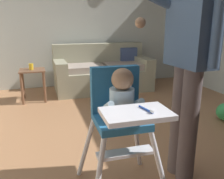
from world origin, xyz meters
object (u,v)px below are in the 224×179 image
Objects in this scene: couch at (103,72)px; side_table at (33,78)px; adult_standing at (189,59)px; high_chair at (121,108)px; sippy_cup at (31,67)px.

side_table is (-1.27, -0.35, 0.05)m from couch.
adult_standing is (-0.10, -2.85, 0.65)m from couch.
high_chair is 0.63m from adult_standing.
couch is at bearing -95.37° from adult_standing.
couch is 1.04× the size of adult_standing.
couch is 2.92m from adult_standing.
couch is 2.97m from high_chair.
couch is at bearing 168.96° from high_chair.
high_chair reaches higher than side_table.
adult_standing reaches higher than sippy_cup.
couch is at bearing 15.36° from side_table.
adult_standing is at bearing -64.59° from sippy_cup.
adult_standing is at bearing -1.98° from couch.
high_chair is 0.56× the size of adult_standing.
adult_standing is 3.33× the size of side_table.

